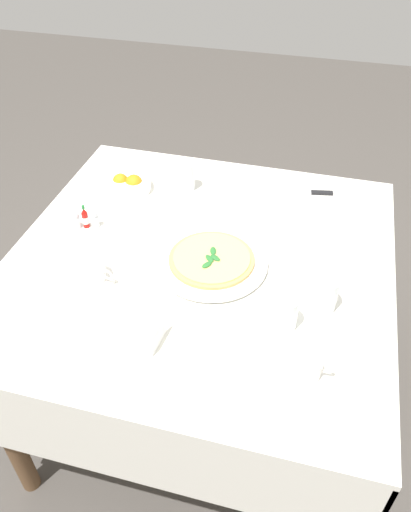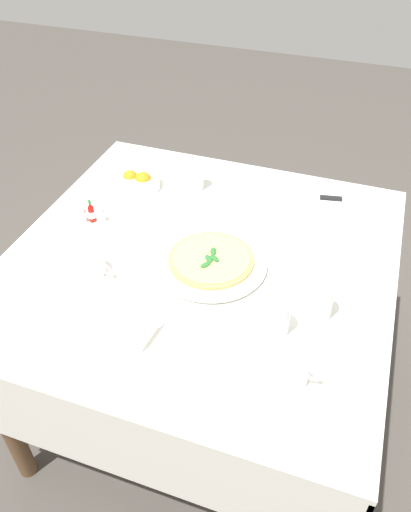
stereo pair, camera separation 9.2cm
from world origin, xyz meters
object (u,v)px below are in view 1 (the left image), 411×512
dinner_knife (307,193)px  menu_card (158,336)px  coffee_cup_near_right (306,368)px  salt_shaker (76,221)px  pizza (212,259)px  water_glass_far_right (284,314)px  citrus_bowl (129,184)px  coffee_cup_right_edge (93,272)px  pepper_shaker (95,220)px  water_glass_near_left (324,296)px  napkin_folded (308,196)px  pizza_plate (212,262)px  water_glass_back_corner (186,178)px  hot_sauce_bottle (85,218)px

dinner_knife → menu_card: (0.29, 0.75, 0.01)m
coffee_cup_near_right → salt_shaker: bearing=-27.0°
pizza → water_glass_far_right: size_ratio=2.52×
pizza → citrus_bowl: size_ratio=1.70×
water_glass_far_right → salt_shaker: 0.75m
coffee_cup_right_edge → coffee_cup_near_right: (-0.63, 0.18, 0.00)m
water_glass_far_right → pepper_shaker: size_ratio=1.80×
water_glass_near_left → napkin_folded: 0.53m
pizza → dinner_knife: size_ratio=1.31×
pizza → coffee_cup_right_edge: bearing=25.5°
citrus_bowl → menu_card: 0.72m
water_glass_far_right → pepper_shaker: water_glass_far_right is taller
salt_shaker → pizza_plate: bearing=171.7°
coffee_cup_near_right → water_glass_near_left: water_glass_near_left is taller
water_glass_back_corner → water_glass_far_right: size_ratio=1.02×
water_glass_back_corner → water_glass_far_right: bearing=127.3°
dinner_knife → salt_shaker: size_ratio=3.47×
water_glass_far_right → pizza_plate: bearing=-37.9°
napkin_folded → coffee_cup_near_right: bearing=84.9°
pizza → water_glass_near_left: bearing=164.3°
coffee_cup_near_right → water_glass_far_right: (0.07, -0.14, 0.01)m
pizza_plate → water_glass_back_corner: (0.19, -0.38, 0.03)m
pizza_plate → napkin_folded: size_ratio=1.39×
citrus_bowl → hot_sauce_bottle: size_ratio=1.81×
pizza_plate → citrus_bowl: size_ratio=2.23×
pizza → water_glass_far_right: 0.30m
salt_shaker → water_glass_far_right: bearing=160.3°
water_glass_near_left → napkin_folded: (0.10, -0.52, -0.03)m
water_glass_near_left → water_glass_far_right: water_glass_near_left is taller
citrus_bowl → water_glass_far_right: bearing=141.1°
coffee_cup_right_edge → water_glass_near_left: (-0.65, -0.06, 0.02)m
pepper_shaker → salt_shaker: bearing=19.7°
pizza_plate → water_glass_near_left: water_glass_near_left is taller
citrus_bowl → salt_shaker: (0.09, 0.25, -0.00)m
water_glass_near_left → water_glass_far_right: bearing=44.2°
salt_shaker → pizza: bearing=171.7°
citrus_bowl → hot_sauce_bottle: bearing=76.1°
dinner_knife → salt_shaker: bearing=15.8°
water_glass_far_right → hot_sauce_bottle: size_ratio=1.22×
coffee_cup_near_right → hot_sauce_bottle: bearing=-28.4°
water_glass_near_left → citrus_bowl: (0.72, -0.41, -0.02)m
pizza → water_glass_back_corner: (0.19, -0.38, 0.02)m
water_glass_near_left → water_glass_back_corner: size_ratio=1.01×
water_glass_near_left → napkin_folded: bearing=-79.7°
pizza_plate → salt_shaker: size_ratio=5.94×
dinner_knife → citrus_bowl: 0.63m
coffee_cup_near_right → water_glass_back_corner: 0.87m
citrus_bowl → salt_shaker: bearing=70.7°
water_glass_far_right → dinner_knife: bearing=-89.7°
water_glass_back_corner → menu_card: (-0.14, 0.70, -0.02)m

